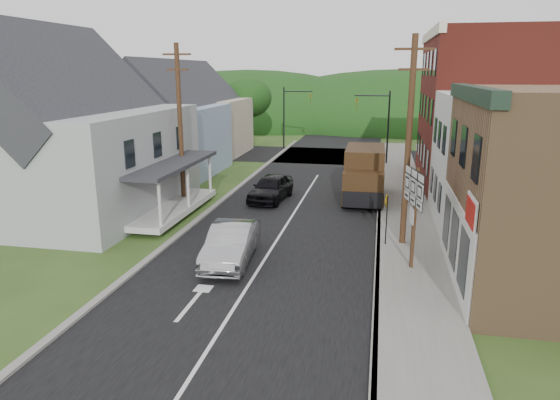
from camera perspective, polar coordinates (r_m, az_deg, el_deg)
The scene contains 24 objects.
ground at distance 20.14m, azimuth -2.15°, elevation -7.46°, with size 120.00×120.00×0.00m, color #2D4719.
road at distance 29.47m, azimuth 2.39°, elevation -0.29°, with size 9.00×90.00×0.02m, color black.
cross_road at distance 45.98m, azimuth 5.75°, elevation 5.05°, with size 60.00×9.00×0.02m, color black.
sidewalk_right at distance 27.23m, azimuth 14.07°, elevation -1.82°, with size 2.80×55.00×0.15m, color slate.
curb_right at distance 27.19m, azimuth 11.23°, elevation -1.68°, with size 0.20×55.00×0.15m, color slate.
curb_left at distance 28.67m, azimuth -7.47°, elevation -0.70°, with size 0.30×55.00×0.12m, color slate.
storefront_white at distance 26.89m, azimuth 26.12°, elevation 3.88°, with size 8.00×7.00×6.50m, color silver.
storefront_red at distance 35.90m, azimuth 22.74°, elevation 9.39°, with size 8.00×12.00×10.00m, color maroon.
house_gray at distance 29.38m, azimuth -22.85°, elevation 6.96°, with size 10.20×12.24×8.35m.
house_blue at distance 38.57m, azimuth -12.37°, elevation 8.50°, with size 7.14×8.16×7.28m.
house_cream at distance 47.08m, azimuth -8.53°, elevation 9.71°, with size 7.14×8.16×7.28m.
utility_pole_right at distance 21.86m, azimuth 14.48°, elevation 6.50°, with size 1.60×0.26×9.00m.
utility_pole_left at distance 28.48m, azimuth -11.34°, elevation 8.46°, with size 1.60×0.26×9.00m.
traffic_signal_right at distance 41.81m, azimuth 11.34°, elevation 9.09°, with size 2.87×0.20×6.00m.
traffic_signal_left at distance 49.56m, azimuth 1.25°, elevation 10.18°, with size 2.87×0.20×6.00m.
tree_left_b at distance 37.07m, azimuth -24.27°, elevation 9.19°, with size 4.80×4.80×6.94m.
tree_left_c at distance 44.79m, azimuth -20.58°, elevation 11.61°, with size 5.80×5.80×8.41m.
tree_left_d at distance 51.97m, azimuth -3.65°, elevation 11.60°, with size 4.80×4.80×6.94m.
forested_ridge at distance 73.66m, azimuth 7.99°, elevation 8.55°, with size 90.00×30.00×16.00m, color black.
silver_sedan at distance 20.27m, azimuth -5.61°, elevation -5.04°, with size 1.64×4.69×1.55m, color #A1A1A6.
dark_sedan at distance 29.72m, azimuth -1.04°, elevation 1.39°, with size 1.83×4.54×1.55m, color black.
delivery_van at distance 30.05m, azimuth 9.61°, elevation 2.91°, with size 2.38×5.62×3.13m.
route_sign_cluster at distance 19.42m, azimuth 15.05°, elevation -0.44°, with size 0.59×2.20×3.92m.
warning_sign at distance 22.08m, azimuth 12.08°, elevation -1.33°, with size 0.19×0.62×2.31m.
Camera 1 is at (4.42, -18.14, 7.55)m, focal length 32.00 mm.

